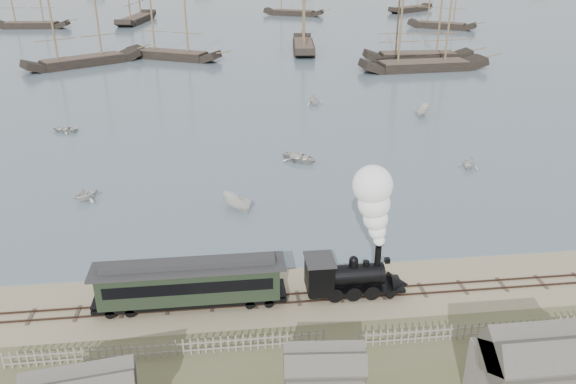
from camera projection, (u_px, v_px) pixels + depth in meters
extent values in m
plane|color=tan|center=(267.00, 285.00, 40.85)|extent=(600.00, 600.00, 0.00)
cube|color=#4C5F6D|center=(227.00, 11.00, 194.66)|extent=(600.00, 336.00, 0.06)
cube|color=#3A2720|center=(270.00, 304.00, 38.54)|extent=(120.00, 0.08, 0.12)
cube|color=#3A2720|center=(269.00, 295.00, 39.45)|extent=(120.00, 0.08, 0.12)
cube|color=#3C3026|center=(270.00, 300.00, 39.03)|extent=(120.00, 1.80, 0.06)
cube|color=black|center=(355.00, 287.00, 39.38)|extent=(6.73, 1.98, 0.25)
cylinder|color=black|center=(350.00, 275.00, 38.93)|extent=(4.16, 1.49, 1.49)
cube|color=black|center=(319.00, 275.00, 38.62)|extent=(1.78, 2.18, 2.28)
cube|color=#2B2B2D|center=(320.00, 260.00, 38.13)|extent=(1.98, 2.38, 0.12)
cylinder|color=black|center=(378.00, 257.00, 38.58)|extent=(0.44, 0.44, 1.58)
sphere|color=black|center=(354.00, 260.00, 38.47)|extent=(0.63, 0.63, 0.63)
cone|color=black|center=(399.00, 285.00, 39.76)|extent=(1.39, 1.98, 1.98)
cube|color=black|center=(387.00, 260.00, 38.79)|extent=(0.35, 0.35, 0.35)
cube|color=black|center=(191.00, 298.00, 38.20)|extent=(12.88, 2.12, 0.32)
cube|color=black|center=(190.00, 282.00, 37.67)|extent=(11.96, 2.30, 2.30)
cube|color=black|center=(189.00, 289.00, 36.51)|extent=(11.04, 0.06, 0.83)
cube|color=black|center=(190.00, 270.00, 38.63)|extent=(11.04, 0.06, 0.83)
cube|color=#2B2B2D|center=(188.00, 267.00, 37.17)|extent=(12.88, 2.48, 0.17)
cube|color=#2B2B2D|center=(188.00, 263.00, 37.06)|extent=(11.50, 1.10, 0.41)
imported|color=silver|center=(235.00, 275.00, 41.15)|extent=(5.09, 5.44, 0.92)
imported|color=silver|center=(86.00, 194.00, 53.61)|extent=(3.34, 3.41, 1.36)
imported|color=silver|center=(236.00, 203.00, 51.80)|extent=(3.47, 3.45, 1.37)
imported|color=silver|center=(300.00, 158.00, 63.14)|extent=(4.94, 5.06, 0.86)
imported|color=silver|center=(469.00, 162.00, 61.20)|extent=(3.48, 3.42, 1.39)
imported|color=silver|center=(422.00, 110.00, 79.29)|extent=(4.02, 3.58, 1.52)
imported|color=silver|center=(64.00, 129.00, 72.89)|extent=(3.57, 4.15, 0.72)
imported|color=silver|center=(314.00, 100.00, 84.59)|extent=(3.65, 3.42, 1.55)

